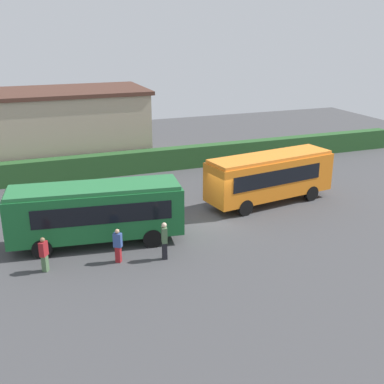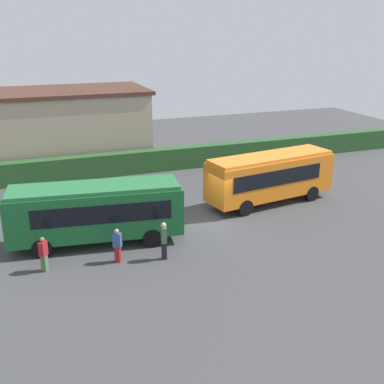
{
  "view_description": "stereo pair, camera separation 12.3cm",
  "coord_description": "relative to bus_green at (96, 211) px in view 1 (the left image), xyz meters",
  "views": [
    {
      "loc": [
        -10.51,
        -24.28,
        10.91
      ],
      "look_at": [
        -1.19,
        0.23,
        1.78
      ],
      "focal_mm": 44.9,
      "sensor_mm": 36.0,
      "label": 1
    },
    {
      "loc": [
        -10.4,
        -24.33,
        10.91
      ],
      "look_at": [
        -1.19,
        0.23,
        1.78
      ],
      "focal_mm": 44.9,
      "sensor_mm": 36.0,
      "label": 2
    }
  ],
  "objects": [
    {
      "name": "bus_orange",
      "position": [
        11.52,
        2.21,
        -0.0
      ],
      "size": [
        8.88,
        3.67,
        3.19
      ],
      "rotation": [
        0.0,
        0.0,
        0.15
      ],
      "color": "orange",
      "rests_on": "ground_plane"
    },
    {
      "name": "person_center",
      "position": [
        0.55,
        -2.52,
        -0.92
      ],
      "size": [
        0.48,
        0.44,
        1.73
      ],
      "rotation": [
        0.0,
        0.0,
        0.98
      ],
      "color": "maroon",
      "rests_on": "ground_plane"
    },
    {
      "name": "person_right",
      "position": [
        2.75,
        -3.03,
        -0.79
      ],
      "size": [
        0.32,
        0.42,
        1.94
      ],
      "rotation": [
        0.0,
        0.0,
        6.12
      ],
      "color": "black",
      "rests_on": "ground_plane"
    },
    {
      "name": "person_left",
      "position": [
        -2.86,
        -2.22,
        -0.93
      ],
      "size": [
        0.45,
        0.49,
        1.72
      ],
      "rotation": [
        0.0,
        0.0,
        2.53
      ],
      "color": "#4C6B47",
      "rests_on": "ground_plane"
    },
    {
      "name": "hedge_row",
      "position": [
        6.95,
        11.75,
        -0.98
      ],
      "size": [
        44.0,
        1.03,
        1.72
      ],
      "primitive_type": "cube",
      "color": "#285327",
      "rests_on": "ground_plane"
    },
    {
      "name": "bus_green",
      "position": [
        0.0,
        0.0,
        0.0
      ],
      "size": [
        9.18,
        3.68,
        3.19
      ],
      "rotation": [
        0.0,
        0.0,
        3.01
      ],
      "color": "#19602D",
      "rests_on": "ground_plane"
    },
    {
      "name": "depot_building",
      "position": [
        -0.15,
        16.24,
        1.23
      ],
      "size": [
        14.39,
        7.53,
        6.11
      ],
      "color": "tan",
      "rests_on": "ground_plane"
    },
    {
      "name": "ground_plane",
      "position": [
        6.95,
        0.87,
        -1.84
      ],
      "size": [
        64.0,
        64.0,
        0.0
      ],
      "primitive_type": "plane",
      "color": "#424244"
    }
  ]
}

